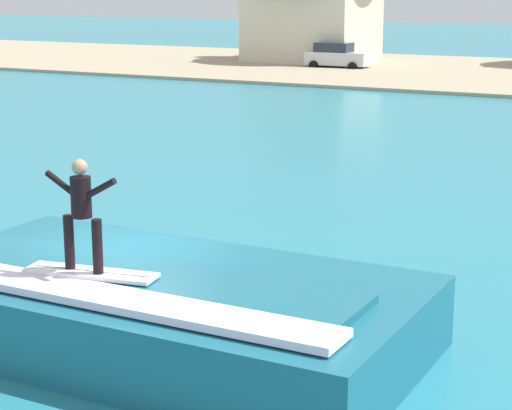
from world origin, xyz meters
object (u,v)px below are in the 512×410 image
(wave_crest, at_px, (158,309))
(surfer, at_px, (82,209))
(car_near_shore, at_px, (337,56))
(surfboard, at_px, (91,273))
(house_with_chimney, at_px, (313,0))

(wave_crest, distance_m, surfer, 2.10)
(surfer, distance_m, car_near_shore, 51.65)
(car_near_shore, bearing_deg, wave_crest, -70.05)
(car_near_shore, bearing_deg, surfboard, -71.08)
(surfer, bearing_deg, surfboard, 20.23)
(surfer, bearing_deg, house_with_chimney, 111.10)
(wave_crest, bearing_deg, surfboard, -131.08)
(wave_crest, xyz_separation_m, house_with_chimney, (-21.28, 52.25, 4.04))
(surfboard, distance_m, house_with_chimney, 57.00)
(car_near_shore, xyz_separation_m, house_with_chimney, (-3.84, 4.21, 3.72))
(surfboard, distance_m, surfer, 1.03)
(surfboard, height_order, surfer, surfer)
(house_with_chimney, bearing_deg, surfer, -68.90)
(wave_crest, xyz_separation_m, surfer, (-0.79, -0.83, 1.75))
(car_near_shore, relative_size, house_with_chimney, 0.43)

